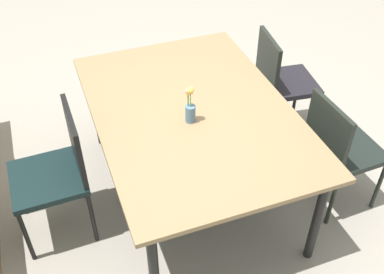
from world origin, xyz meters
TOP-DOWN VIEW (x-y plane):
  - ground_plane at (0.00, 0.00)m, footprint 12.00×12.00m
  - dining_table at (-0.06, 0.00)m, footprint 1.73×1.20m
  - chair_near_left at (-0.45, -0.87)m, footprint 0.43×0.43m
  - chair_near_right at (0.34, -0.87)m, footprint 0.46×0.46m
  - chair_far_side at (-0.04, 0.87)m, footprint 0.45×0.45m
  - flower_vase at (-0.16, 0.05)m, footprint 0.06×0.06m

SIDE VIEW (x-z plane):
  - ground_plane at x=0.00m, z-range 0.00..0.00m
  - chair_near_left at x=-0.45m, z-range 0.07..0.93m
  - chair_far_side at x=-0.04m, z-range 0.07..0.97m
  - chair_near_right at x=0.34m, z-range 0.08..0.98m
  - dining_table at x=-0.06m, z-range 0.32..1.07m
  - flower_vase at x=-0.16m, z-range 0.73..0.98m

